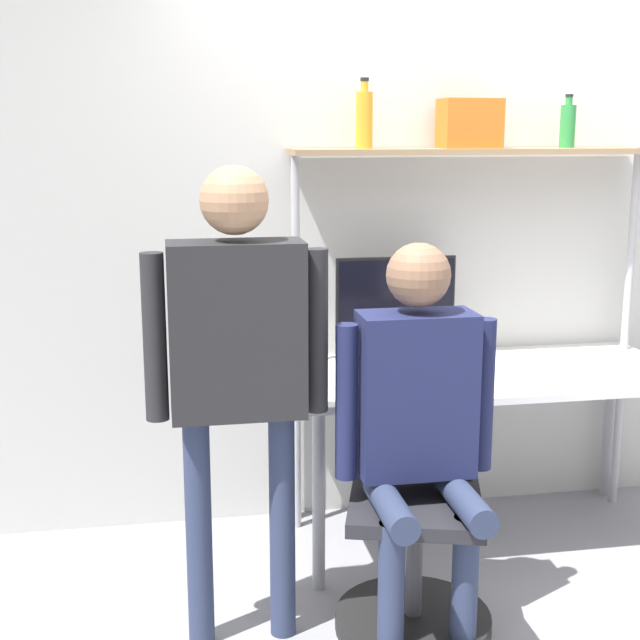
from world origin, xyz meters
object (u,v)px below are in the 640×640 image
at_px(laptop, 396,365).
at_px(storage_box, 469,123).
at_px(cell_phone, 453,378).
at_px(bottle_green, 568,125).
at_px(monitor, 396,306).
at_px(person_standing, 237,347).
at_px(person_seated, 418,409).
at_px(bottle_amber, 364,119).
at_px(office_chair, 414,548).

relative_size(laptop, storage_box, 1.25).
xyz_separation_m(cell_phone, bottle_green, (0.60, 0.34, 1.01)).
xyz_separation_m(monitor, person_standing, (-0.76, -0.81, 0.05)).
height_order(person_seated, storage_box, storage_box).
relative_size(person_standing, storage_box, 6.61).
height_order(laptop, person_seated, person_seated).
bearing_deg(bottle_green, bottle_amber, -180.00).
relative_size(laptop, cell_phone, 2.08).
bearing_deg(bottle_amber, person_standing, -126.09).
relative_size(bottle_green, bottle_amber, 0.79).
bearing_deg(cell_phone, person_standing, -151.20).
distance_m(office_chair, person_seated, 0.54).
xyz_separation_m(laptop, person_standing, (-0.68, -0.51, 0.23)).
bearing_deg(laptop, bottle_amber, 100.82).
height_order(office_chair, person_seated, person_seated).
height_order(monitor, bottle_amber, bottle_amber).
height_order(laptop, bottle_amber, bottle_amber).
xyz_separation_m(person_standing, bottle_amber, (0.62, 0.85, 0.75)).
bearing_deg(person_standing, monitor, 46.78).
bearing_deg(person_standing, laptop, 36.87).
xyz_separation_m(person_standing, storage_box, (1.08, 0.85, 0.73)).
distance_m(laptop, storage_box, 1.09).
bearing_deg(laptop, person_standing, -143.13).
relative_size(monitor, cell_phone, 3.53).
distance_m(laptop, office_chair, 0.76).
bearing_deg(bottle_amber, storage_box, 0.00).
bearing_deg(monitor, bottle_green, 3.18).
relative_size(person_seated, person_standing, 0.84).
bearing_deg(bottle_green, office_chair, -136.27).
bearing_deg(bottle_green, monitor, -176.82).
height_order(monitor, bottle_green, bottle_green).
bearing_deg(office_chair, bottle_amber, 89.96).
bearing_deg(person_seated, bottle_amber, 89.25).
xyz_separation_m(office_chair, bottle_green, (0.91, 0.87, 1.48)).
xyz_separation_m(person_seated, bottle_amber, (0.01, 0.92, 0.97)).
relative_size(laptop, person_standing, 0.19).
bearing_deg(bottle_amber, office_chair, -90.04).
relative_size(person_seated, bottle_amber, 4.84).
relative_size(office_chair, bottle_amber, 3.29).
bearing_deg(cell_phone, person_seated, -118.82).
relative_size(monitor, person_standing, 0.32).
bearing_deg(storage_box, person_standing, -141.80).
distance_m(monitor, bottle_amber, 0.81).
bearing_deg(bottle_green, laptop, -158.25).
distance_m(bottle_green, bottle_amber, 0.91).
distance_m(monitor, cell_phone, 0.42).
xyz_separation_m(monitor, storage_box, (0.32, 0.04, 0.77)).
height_order(laptop, storage_box, storage_box).
relative_size(office_chair, bottle_green, 4.17).
bearing_deg(storage_box, bottle_amber, -180.00).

